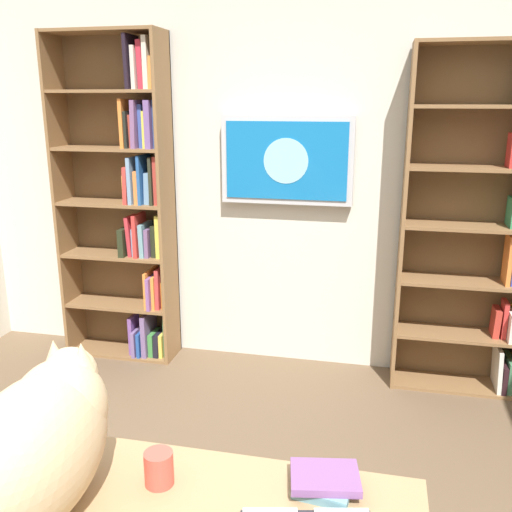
# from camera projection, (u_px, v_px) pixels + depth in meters

# --- Properties ---
(wall_back) EXTENTS (4.52, 0.06, 2.70)m
(wall_back) POSITION_uv_depth(u_px,v_px,m) (288.00, 166.00, 3.68)
(wall_back) COLOR beige
(wall_back) RESTS_ON ground
(bookshelf_left) EXTENTS (0.84, 0.28, 2.09)m
(bookshelf_left) POSITION_uv_depth(u_px,v_px,m) (491.00, 225.00, 3.34)
(bookshelf_left) COLOR brown
(bookshelf_left) RESTS_ON ground
(bookshelf_right) EXTENTS (0.77, 0.28, 2.19)m
(bookshelf_right) POSITION_uv_depth(u_px,v_px,m) (129.00, 205.00, 3.81)
(bookshelf_right) COLOR brown
(bookshelf_right) RESTS_ON ground
(wall_mounted_tv) EXTENTS (0.85, 0.07, 0.56)m
(wall_mounted_tv) POSITION_uv_depth(u_px,v_px,m) (287.00, 160.00, 3.58)
(wall_mounted_tv) COLOR #B7B7BC
(cat) EXTENTS (0.31, 0.65, 0.40)m
(cat) POSITION_uv_depth(u_px,v_px,m) (43.00, 438.00, 1.40)
(cat) COLOR #D1B284
(cat) RESTS_ON desk
(coffee_mug) EXTENTS (0.08, 0.08, 0.10)m
(coffee_mug) POSITION_uv_depth(u_px,v_px,m) (159.00, 468.00, 1.53)
(coffee_mug) COLOR #D84C3F
(coffee_mug) RESTS_ON desk
(desk_book_stack) EXTENTS (0.20, 0.17, 0.05)m
(desk_book_stack) POSITION_uv_depth(u_px,v_px,m) (325.00, 481.00, 1.51)
(desk_book_stack) COLOR #6699A8
(desk_book_stack) RESTS_ON desk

